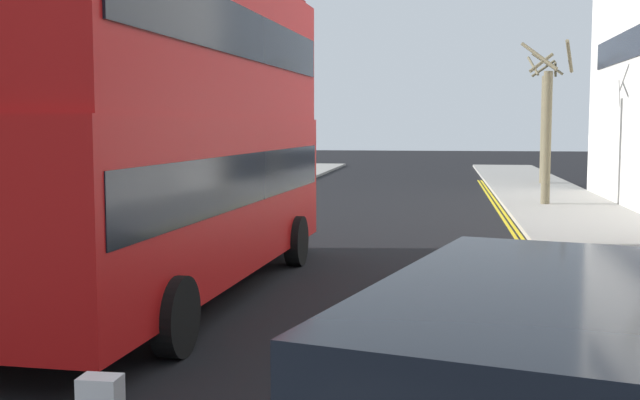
# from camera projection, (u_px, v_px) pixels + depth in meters

# --- Properties ---
(sidewalk_left) EXTENTS (4.00, 80.00, 0.14)m
(sidewalk_left) POSITION_uv_depth(u_px,v_px,m) (49.00, 251.00, 18.10)
(sidewalk_left) COLOR #9E9991
(sidewalk_left) RESTS_ON ground
(kerb_line_outer) EXTENTS (0.10, 56.00, 0.01)m
(kerb_line_outer) POSITION_uv_depth(u_px,v_px,m) (556.00, 286.00, 14.50)
(kerb_line_outer) COLOR yellow
(kerb_line_outer) RESTS_ON ground
(kerb_line_inner) EXTENTS (0.10, 56.00, 0.01)m
(kerb_line_inner) POSITION_uv_depth(u_px,v_px,m) (547.00, 285.00, 14.53)
(kerb_line_inner) COLOR yellow
(kerb_line_inner) RESTS_ON ground
(double_decker_bus_away) EXTENTS (3.17, 10.91, 5.64)m
(double_decker_bus_away) POSITION_uv_depth(u_px,v_px,m) (177.00, 119.00, 13.30)
(double_decker_bus_away) COLOR red
(double_decker_bus_away) RESTS_ON ground
(street_tree_far) EXTENTS (1.91, 1.68, 5.66)m
(street_tree_far) POSITION_uv_depth(u_px,v_px,m) (547.00, 128.00, 27.89)
(street_tree_far) COLOR #6B6047
(street_tree_far) RESTS_ON sidewalk_right
(street_tree_distant) EXTENTS (1.57, 1.51, 6.14)m
(street_tree_distant) POSITION_uv_depth(u_px,v_px,m) (545.00, 124.00, 37.94)
(street_tree_distant) COLOR #6B6047
(street_tree_distant) RESTS_ON sidewalk_right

